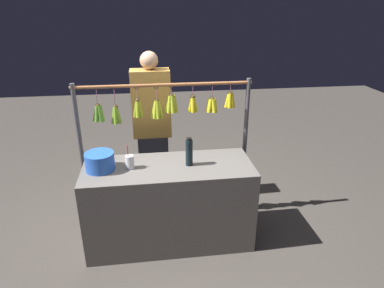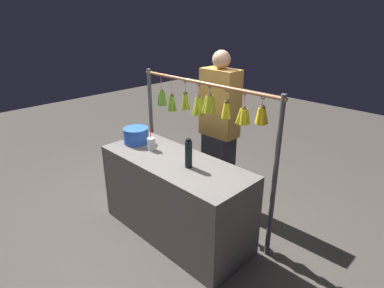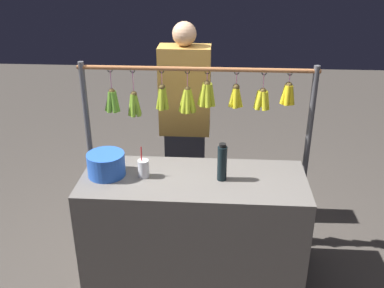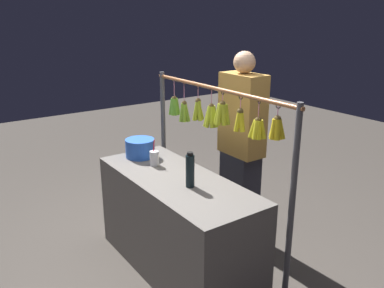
{
  "view_description": "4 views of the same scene",
  "coord_description": "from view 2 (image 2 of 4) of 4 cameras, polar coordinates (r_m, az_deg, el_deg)",
  "views": [
    {
      "loc": [
        0.16,
        2.85,
        2.26
      ],
      "look_at": [
        -0.22,
        0.0,
        1.04
      ],
      "focal_mm": 31.96,
      "sensor_mm": 36.0,
      "label": 1
    },
    {
      "loc": [
        -2.07,
        1.83,
        2.13
      ],
      "look_at": [
        -0.23,
        0.0,
        1.06
      ],
      "focal_mm": 30.16,
      "sensor_mm": 36.0,
      "label": 2
    },
    {
      "loc": [
        -0.17,
        2.68,
        2.34
      ],
      "look_at": [
        0.01,
        0.0,
        1.09
      ],
      "focal_mm": 41.15,
      "sensor_mm": 36.0,
      "label": 3
    },
    {
      "loc": [
        -2.51,
        1.61,
        2.08
      ],
      "look_at": [
        -0.21,
        0.0,
        1.17
      ],
      "focal_mm": 38.01,
      "sensor_mm": 36.0,
      "label": 4
    }
  ],
  "objects": [
    {
      "name": "ground_plane",
      "position": [
        3.49,
        -2.82,
        -15.25
      ],
      "size": [
        12.0,
        12.0,
        0.0
      ],
      "primitive_type": "plane",
      "color": "#47413B"
    },
    {
      "name": "market_counter",
      "position": [
        3.25,
        -2.96,
        -9.47
      ],
      "size": [
        1.59,
        0.63,
        0.83
      ],
      "primitive_type": "cube",
      "color": "#66605B",
      "rests_on": "ground"
    },
    {
      "name": "display_rack",
      "position": [
        3.19,
        2.19,
        4.31
      ],
      "size": [
        1.75,
        0.15,
        1.54
      ],
      "color": "#4C4C51",
      "rests_on": "ground"
    },
    {
      "name": "water_bottle",
      "position": [
        2.87,
        -0.62,
        -1.72
      ],
      "size": [
        0.07,
        0.07,
        0.27
      ],
      "color": "black",
      "rests_on": "market_counter"
    },
    {
      "name": "blue_bucket",
      "position": [
        3.47,
        -9.88,
        1.49
      ],
      "size": [
        0.26,
        0.26,
        0.17
      ],
      "primitive_type": "cylinder",
      "color": "blue",
      "rests_on": "market_counter"
    },
    {
      "name": "drink_cup",
      "position": [
        3.28,
        -7.19,
        0.03
      ],
      "size": [
        0.08,
        0.08,
        0.23
      ],
      "color": "silver",
      "rests_on": "market_counter"
    },
    {
      "name": "vendor_person",
      "position": [
        3.64,
        4.81,
        2.12
      ],
      "size": [
        0.42,
        0.23,
        1.77
      ],
      "color": "#2D2D38",
      "rests_on": "ground"
    }
  ]
}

